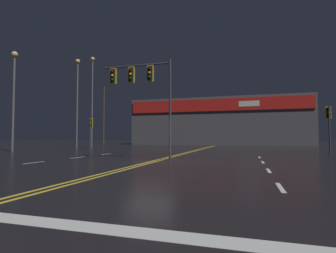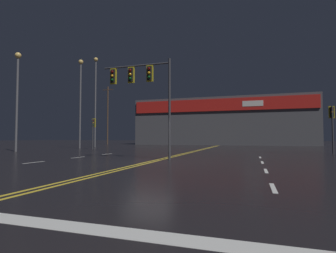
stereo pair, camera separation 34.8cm
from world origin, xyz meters
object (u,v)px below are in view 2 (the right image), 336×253
Objects in this scene: traffic_signal_corner_northwest at (93,127)px; streetlight_median_approach at (17,88)px; traffic_signal_corner_northeast at (332,119)px; streetlight_far_median at (80,92)px; streetlight_near_right at (96,92)px; traffic_signal_median at (140,82)px.

streetlight_median_approach is at bearing -120.90° from traffic_signal_corner_northwest.
traffic_signal_corner_northwest is 0.89× the size of traffic_signal_corner_northeast.
traffic_signal_corner_northeast is at bearing -5.57° from streetlight_far_median.
streetlight_near_right is (-26.38, 6.70, 4.73)m from traffic_signal_corner_northeast.
traffic_signal_corner_northwest is 5.24m from streetlight_far_median.
streetlight_median_approach is (-26.79, -5.38, 3.08)m from traffic_signal_corner_northeast.
streetlight_median_approach reaches higher than traffic_signal_corner_northeast.
traffic_signal_corner_northeast is 0.42× the size of streetlight_median_approach.
streetlight_median_approach is at bearing -91.92° from streetlight_near_right.
streetlight_near_right is at bearing 165.74° from traffic_signal_corner_northeast.
traffic_signal_corner_northeast is at bearing 37.46° from traffic_signal_median.
traffic_signal_median reaches higher than traffic_signal_corner_northeast.
traffic_signal_corner_northwest is at bearing -26.82° from streetlight_far_median.
traffic_signal_corner_northeast is 0.31× the size of streetlight_near_right.
traffic_signal_median is at bearing -142.54° from traffic_signal_corner_northeast.
streetlight_far_median is (1.08, 7.89, 0.81)m from streetlight_median_approach.
traffic_signal_median is 1.54× the size of traffic_signal_corner_northeast.
traffic_signal_corner_northwest is at bearing 177.27° from traffic_signal_corner_northeast.
traffic_signal_median is 14.91m from streetlight_median_approach.
traffic_signal_corner_northeast is at bearing -14.26° from streetlight_near_right.
traffic_signal_median is at bearing -45.88° from traffic_signal_corner_northwest.
streetlight_far_median is at bearing 137.40° from traffic_signal_median.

